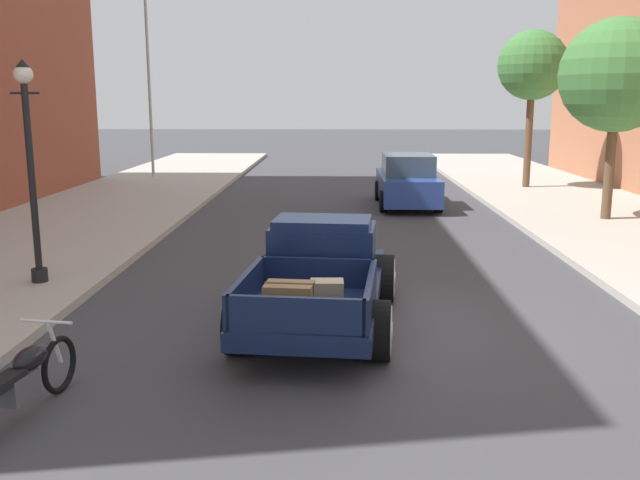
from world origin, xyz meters
name	(u,v)px	position (x,y,z in m)	size (l,w,h in m)	color
ground_plane	(354,324)	(0.00, 0.00, 0.00)	(140.00, 140.00, 0.00)	#3D3D42
hotrod_truck_navy	(322,272)	(-0.49, 0.20, 0.75)	(2.49, 5.05, 1.58)	#0F1938
motorcycle_parked	(20,380)	(-3.59, -3.30, 0.44)	(0.64, 2.10, 0.93)	black
car_background_blue	(407,182)	(1.96, 11.96, 0.77)	(1.87, 4.30, 1.65)	#284293
street_lamp_near	(30,156)	(-5.56, 1.81, 2.39)	(0.50, 0.32, 3.85)	black
flagpole	(153,38)	(-7.76, 19.01, 5.77)	(1.74, 0.16, 9.16)	#B2B2B7
street_tree_second	(617,76)	(7.05, 8.82, 3.94)	(2.98, 2.98, 5.30)	brown
street_tree_third	(533,66)	(6.76, 15.86, 4.51)	(2.49, 2.49, 5.64)	brown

